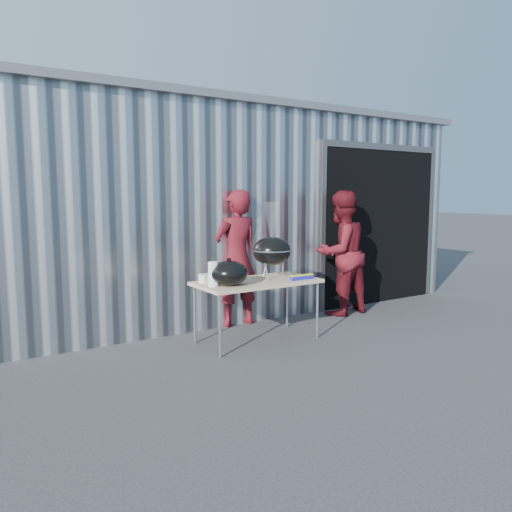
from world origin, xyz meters
TOP-DOWN VIEW (x-y plane):
  - ground at (0.00, 0.00)m, footprint 80.00×80.00m
  - building at (0.92, 4.59)m, footprint 8.20×6.20m
  - folding_table at (0.37, 0.91)m, footprint 1.50×0.75m
  - kettle_grill at (0.59, 0.92)m, footprint 0.48×0.48m
  - grill_lid at (-0.08, 0.81)m, footprint 0.44×0.44m
  - paper_towels at (-0.25, 0.86)m, footprint 0.12×0.12m
  - white_tub at (-0.18, 1.12)m, footprint 0.20×0.15m
  - foil_box at (0.86, 0.66)m, footprint 0.32×0.05m
  - person_cook at (0.55, 1.71)m, footprint 0.68×0.45m
  - person_bystander at (2.18, 1.41)m, footprint 0.94×0.75m

SIDE VIEW (x-z plane):
  - ground at x=0.00m, z-range 0.00..0.00m
  - folding_table at x=0.37m, z-range 0.33..1.08m
  - foil_box at x=0.86m, z-range 0.75..0.81m
  - white_tub at x=-0.18m, z-range 0.75..0.85m
  - paper_towels at x=-0.25m, z-range 0.75..1.03m
  - grill_lid at x=-0.08m, z-range 0.74..1.05m
  - person_bystander at x=2.18m, z-range 0.00..1.84m
  - person_cook at x=0.55m, z-range 0.00..1.85m
  - kettle_grill at x=0.59m, z-range 0.69..1.64m
  - building at x=0.92m, z-range -0.01..3.09m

